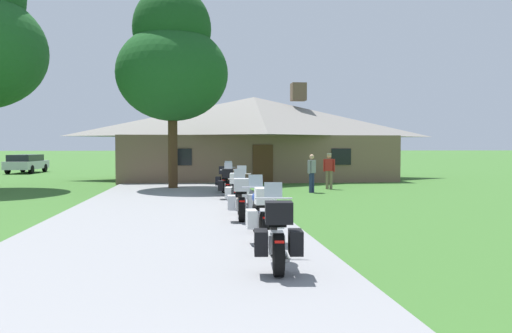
# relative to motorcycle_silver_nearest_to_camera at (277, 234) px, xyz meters

# --- Properties ---
(ground_plane) EXTENTS (500.00, 500.00, 0.00)m
(ground_plane) POSITION_rel_motorcycle_silver_nearest_to_camera_xyz_m (-2.00, 13.16, -0.61)
(ground_plane) COLOR #386628
(asphalt_driveway) EXTENTS (6.40, 80.00, 0.06)m
(asphalt_driveway) POSITION_rel_motorcycle_silver_nearest_to_camera_xyz_m (-2.00, 11.16, -0.58)
(asphalt_driveway) COLOR gray
(asphalt_driveway) RESTS_ON ground
(motorcycle_silver_nearest_to_camera) EXTENTS (0.84, 2.08, 1.30)m
(motorcycle_silver_nearest_to_camera) POSITION_rel_motorcycle_silver_nearest_to_camera_xyz_m (0.00, 0.00, 0.00)
(motorcycle_silver_nearest_to_camera) COLOR black
(motorcycle_silver_nearest_to_camera) RESTS_ON asphalt_driveway
(motorcycle_blue_second_in_row) EXTENTS (0.72, 2.08, 1.30)m
(motorcycle_blue_second_in_row) POSITION_rel_motorcycle_silver_nearest_to_camera_xyz_m (0.09, 2.48, 0.00)
(motorcycle_blue_second_in_row) COLOR black
(motorcycle_blue_second_in_row) RESTS_ON asphalt_driveway
(motorcycle_orange_third_in_row) EXTENTS (0.77, 2.08, 1.30)m
(motorcycle_orange_third_in_row) POSITION_rel_motorcycle_silver_nearest_to_camera_xyz_m (-0.08, 5.50, 0.00)
(motorcycle_orange_third_in_row) COLOR black
(motorcycle_orange_third_in_row) RESTS_ON asphalt_driveway
(motorcycle_orange_fourth_in_row) EXTENTS (0.97, 2.07, 1.30)m
(motorcycle_orange_fourth_in_row) POSITION_rel_motorcycle_silver_nearest_to_camera_xyz_m (0.08, 8.14, 0.00)
(motorcycle_orange_fourth_in_row) COLOR black
(motorcycle_orange_fourth_in_row) RESTS_ON asphalt_driveway
(motorcycle_red_fifth_in_row) EXTENTS (0.81, 2.08, 1.30)m
(motorcycle_red_fifth_in_row) POSITION_rel_motorcycle_silver_nearest_to_camera_xyz_m (-0.07, 11.16, 0.00)
(motorcycle_red_fifth_in_row) COLOR black
(motorcycle_red_fifth_in_row) RESTS_ON asphalt_driveway
(motorcycle_blue_farthest_in_row) EXTENTS (0.95, 2.07, 1.30)m
(motorcycle_blue_farthest_in_row) POSITION_rel_motorcycle_silver_nearest_to_camera_xyz_m (-0.01, 13.68, 0.00)
(motorcycle_blue_farthest_in_row) COLOR black
(motorcycle_blue_farthest_in_row) RESTS_ON asphalt_driveway
(stone_lodge) EXTENTS (16.53, 8.85, 5.99)m
(stone_lodge) POSITION_rel_motorcycle_silver_nearest_to_camera_xyz_m (2.34, 23.47, 2.01)
(stone_lodge) COLOR brown
(stone_lodge) RESTS_ON ground
(bystander_red_shirt_near_lodge) EXTENTS (0.51, 0.35, 1.69)m
(bystander_red_shirt_near_lodge) POSITION_rel_motorcycle_silver_nearest_to_camera_xyz_m (4.95, 15.28, 0.34)
(bystander_red_shirt_near_lodge) COLOR #75664C
(bystander_red_shirt_near_lodge) RESTS_ON ground
(bystander_gray_shirt_beside_signpost) EXTENTS (0.40, 0.43, 1.67)m
(bystander_gray_shirt_beside_signpost) POSITION_rel_motorcycle_silver_nearest_to_camera_xyz_m (3.73, 13.62, 0.32)
(bystander_gray_shirt_beside_signpost) COLOR navy
(bystander_gray_shirt_beside_signpost) RESTS_ON ground
(tree_by_lodge_front) EXTENTS (5.20, 5.20, 9.44)m
(tree_by_lodge_front) POSITION_rel_motorcycle_silver_nearest_to_camera_xyz_m (-2.34, 16.20, 5.41)
(tree_by_lodge_front) COLOR #422D19
(tree_by_lodge_front) RESTS_ON ground
(parked_silver_suv_far_left) EXTENTS (2.08, 4.68, 1.40)m
(parked_silver_suv_far_left) POSITION_rel_motorcycle_silver_nearest_to_camera_xyz_m (-14.10, 32.40, 0.17)
(parked_silver_suv_far_left) COLOR #ADAFB7
(parked_silver_suv_far_left) RESTS_ON ground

